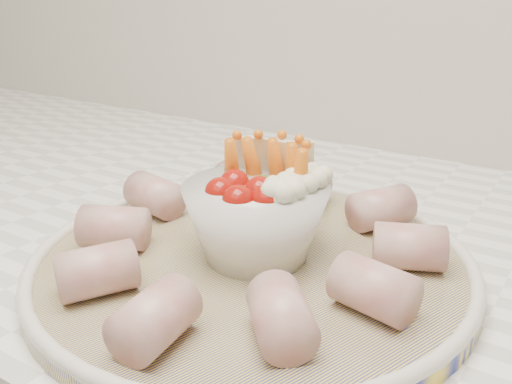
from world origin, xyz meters
The scene contains 3 objects.
serving_platter centered at (-0.02, 1.34, 0.93)m, with size 0.47×0.47×0.02m.
veggie_bowl centered at (-0.01, 1.35, 0.97)m, with size 0.12×0.12×0.10m.
cured_meat_rolls centered at (-0.02, 1.34, 0.95)m, with size 0.32×0.32×0.04m.
Camera 1 is at (0.22, 0.98, 1.16)m, focal length 40.00 mm.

